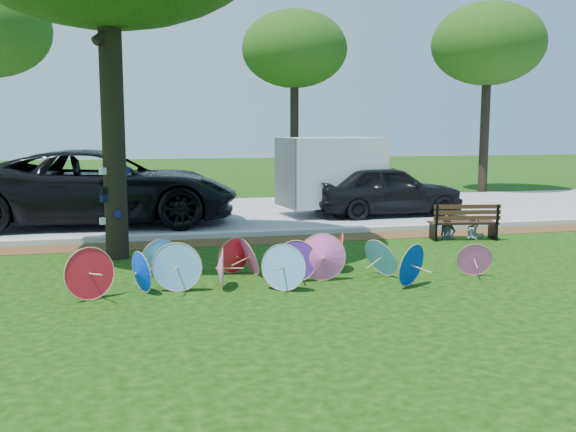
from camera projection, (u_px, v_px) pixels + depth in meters
name	position (u px, v px, depth m)	size (l,w,h in m)	color
ground	(287.00, 290.00, 10.08)	(90.00, 90.00, 0.00)	black
mulch_strip	(241.00, 241.00, 14.42)	(90.00, 1.00, 0.01)	#472D16
curb	(236.00, 234.00, 15.09)	(90.00, 0.30, 0.12)	#B7B5AD
street	(214.00, 214.00, 19.09)	(90.00, 8.00, 0.01)	gray
parasol_pile	(267.00, 262.00, 10.49)	(7.08, 2.23, 0.81)	#65AFFF
black_van	(102.00, 187.00, 16.88)	(3.27, 7.10, 1.97)	black
dark_pickup	(386.00, 190.00, 18.60)	(1.77, 4.39, 1.50)	black
cargo_trailer	(331.00, 172.00, 18.61)	(2.80, 1.78, 2.56)	silver
park_bench	(463.00, 222.00, 14.69)	(1.57, 0.60, 0.82)	black
person_left	(448.00, 217.00, 14.64)	(0.39, 0.25, 1.06)	#343A46
person_right	(476.00, 216.00, 14.80)	(0.50, 0.39, 1.04)	silver
bg_trees	(270.00, 42.00, 24.32)	(22.73, 7.72, 7.40)	black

